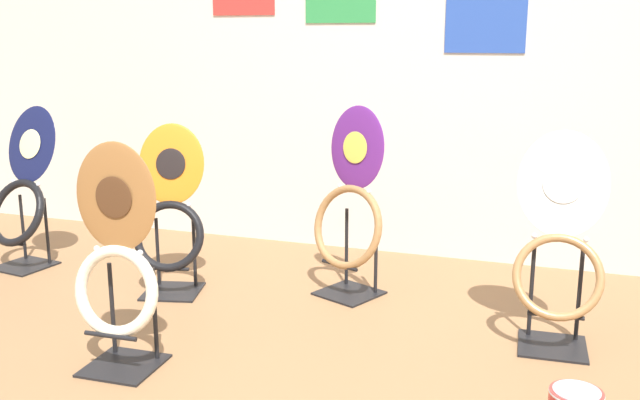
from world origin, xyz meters
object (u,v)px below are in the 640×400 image
Objects in this scene: toilet_seat_display_white_plain at (560,244)px; toilet_seat_display_purple_note at (351,208)px; toilet_seat_display_woodgrain at (117,267)px; toilet_seat_display_orange_sun at (170,217)px; toilet_seat_display_navy_moon at (22,198)px.

toilet_seat_display_white_plain is 1.04m from toilet_seat_display_purple_note.
toilet_seat_display_woodgrain is at bearing -119.45° from toilet_seat_display_purple_note.
toilet_seat_display_woodgrain is 1.25m from toilet_seat_display_purple_note.
toilet_seat_display_woodgrain is 0.87m from toilet_seat_display_orange_sun.
toilet_seat_display_purple_note is 0.91m from toilet_seat_display_orange_sun.
toilet_seat_display_navy_moon is (-1.01, 0.10, 0.01)m from toilet_seat_display_orange_sun.
toilet_seat_display_white_plain is 1.00× the size of toilet_seat_display_navy_moon.
toilet_seat_display_purple_note reaches higher than toilet_seat_display_white_plain.
toilet_seat_display_white_plain is 2.88m from toilet_seat_display_navy_moon.
toilet_seat_display_purple_note reaches higher than toilet_seat_display_navy_moon.
toilet_seat_display_woodgrain is at bearing -36.12° from toilet_seat_display_navy_moon.
toilet_seat_display_orange_sun is 0.95× the size of toilet_seat_display_navy_moon.
toilet_seat_display_purple_note is at bearing 163.77° from toilet_seat_display_white_plain.
toilet_seat_display_purple_note is 1.89m from toilet_seat_display_navy_moon.
toilet_seat_display_navy_moon is (-2.88, 0.13, -0.04)m from toilet_seat_display_white_plain.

